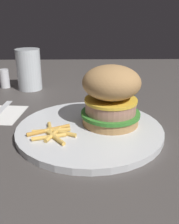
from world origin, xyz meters
TOP-DOWN VIEW (x-y plane):
  - ground_plane at (0.00, 0.00)m, footprint 1.60×1.60m
  - plate at (0.03, 0.03)m, footprint 0.28×0.28m
  - sandwich at (0.07, 0.05)m, footprint 0.11×0.11m
  - fries_pile at (-0.04, -0.00)m, footprint 0.09×0.08m
  - drink_glass at (-0.14, 0.32)m, footprint 0.07×0.07m
  - salt_shaker at (-0.22, 0.34)m, footprint 0.03×0.03m

SIDE VIEW (x-z plane):
  - ground_plane at x=0.00m, z-range 0.00..0.00m
  - plate at x=0.03m, z-range 0.00..0.01m
  - fries_pile at x=-0.04m, z-range 0.01..0.02m
  - salt_shaker at x=-0.22m, z-range 0.00..0.06m
  - drink_glass at x=-0.14m, z-range -0.01..0.11m
  - sandwich at x=0.07m, z-range 0.01..0.13m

